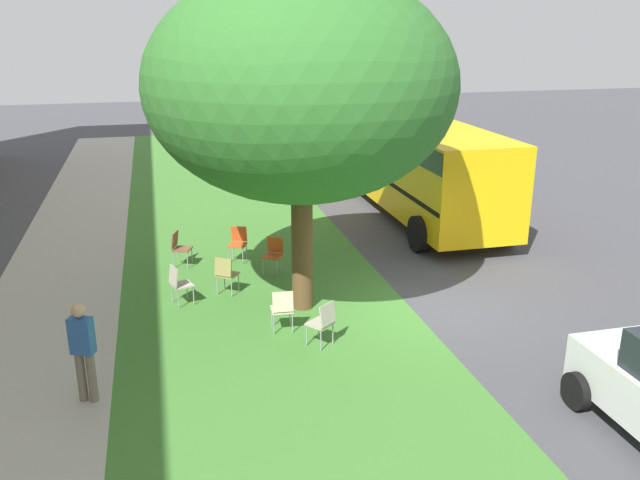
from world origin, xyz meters
name	(u,v)px	position (x,y,z in m)	size (l,w,h in m)	color
ground	(421,308)	(0.00, 0.00, 0.00)	(80.00, 80.00, 0.00)	#424247
grass_verge	(272,324)	(0.00, 3.20, 0.00)	(48.00, 6.00, 0.01)	#3D752D
sidewalk_strip	(38,349)	(0.00, 7.60, 0.00)	(48.00, 2.80, 0.01)	#ADA89E
street_tree	(301,87)	(0.68, 2.41, 4.60)	(6.01, 6.01, 6.83)	brown
chair_0	(226,272)	(1.76, 3.91, 0.52)	(0.58, 0.58, 0.88)	olive
chair_1	(323,321)	(-1.16, 2.44, 0.52)	(0.58, 0.58, 0.88)	#ADA393
chair_2	(179,282)	(1.43, 4.94, 0.52)	(0.53, 0.53, 0.88)	#ADA393
chair_3	(179,246)	(3.85, 4.81, 0.52)	(0.54, 0.54, 0.88)	brown
chair_4	(282,307)	(-0.38, 3.05, 0.52)	(0.45, 0.44, 0.88)	beige
chair_5	(238,241)	(3.87, 3.36, 0.52)	(0.55, 0.54, 0.88)	#C64C1E
chair_6	(274,252)	(2.82, 2.64, 0.52)	(0.58, 0.57, 0.88)	#C64C1E
school_bus	(410,155)	(7.44, -2.58, 1.76)	(10.40, 2.80, 2.88)	yellow
pedestrian_0	(83,349)	(-2.07, 6.54, 0.93)	(0.33, 0.41, 1.69)	#726659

